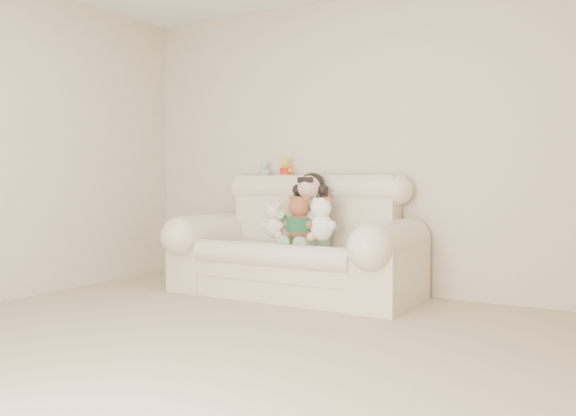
{
  "coord_description": "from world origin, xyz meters",
  "views": [
    {
      "loc": [
        2.17,
        -2.4,
        0.98
      ],
      "look_at": [
        -0.36,
        1.9,
        0.75
      ],
      "focal_mm": 37.32,
      "sensor_mm": 36.0,
      "label": 1
    }
  ],
  "objects_px": {
    "seated_child": "(310,209)",
    "white_cat": "(322,214)",
    "brown_teddy": "(299,213)",
    "sofa": "(294,235)",
    "cream_teddy": "(274,217)"
  },
  "relations": [
    {
      "from": "seated_child",
      "to": "white_cat",
      "type": "bearing_deg",
      "value": -38.65
    },
    {
      "from": "white_cat",
      "to": "brown_teddy",
      "type": "bearing_deg",
      "value": -146.6
    },
    {
      "from": "sofa",
      "to": "brown_teddy",
      "type": "xyz_separation_m",
      "value": [
        0.14,
        -0.16,
        0.2
      ]
    },
    {
      "from": "brown_teddy",
      "to": "seated_child",
      "type": "bearing_deg",
      "value": 100.0
    },
    {
      "from": "sofa",
      "to": "cream_teddy",
      "type": "bearing_deg",
      "value": -130.44
    },
    {
      "from": "sofa",
      "to": "seated_child",
      "type": "relative_size",
      "value": 3.28
    },
    {
      "from": "seated_child",
      "to": "brown_teddy",
      "type": "xyz_separation_m",
      "value": [
        0.04,
        -0.24,
        -0.03
      ]
    },
    {
      "from": "brown_teddy",
      "to": "cream_teddy",
      "type": "bearing_deg",
      "value": 175.76
    },
    {
      "from": "seated_child",
      "to": "cream_teddy",
      "type": "distance_m",
      "value": 0.32
    },
    {
      "from": "seated_child",
      "to": "brown_teddy",
      "type": "relative_size",
      "value": 1.5
    },
    {
      "from": "sofa",
      "to": "white_cat",
      "type": "height_order",
      "value": "sofa"
    },
    {
      "from": "white_cat",
      "to": "sofa",
      "type": "bearing_deg",
      "value": -179.6
    },
    {
      "from": "sofa",
      "to": "seated_child",
      "type": "xyz_separation_m",
      "value": [
        0.11,
        0.08,
        0.22
      ]
    },
    {
      "from": "cream_teddy",
      "to": "seated_child",
      "type": "bearing_deg",
      "value": 55.41
    },
    {
      "from": "sofa",
      "to": "cream_teddy",
      "type": "relative_size",
      "value": 5.95
    }
  ]
}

